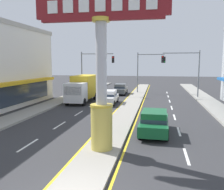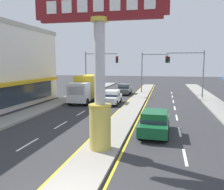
# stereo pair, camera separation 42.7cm
# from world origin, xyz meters

# --- Properties ---
(median_strip) EXTENTS (1.96, 52.00, 0.14)m
(median_strip) POSITION_xyz_m (0.00, 18.00, 0.07)
(median_strip) COLOR gray
(median_strip) RESTS_ON ground
(sidewalk_left) EXTENTS (2.31, 60.00, 0.18)m
(sidewalk_left) POSITION_xyz_m (-8.74, 16.00, 0.09)
(sidewalk_left) COLOR gray
(sidewalk_left) RESTS_ON ground
(sidewalk_right) EXTENTS (2.31, 60.00, 0.18)m
(sidewalk_right) POSITION_xyz_m (8.74, 16.00, 0.09)
(sidewalk_right) COLOR gray
(sidewalk_right) RESTS_ON ground
(lane_markings) EXTENTS (8.70, 52.00, 0.01)m
(lane_markings) POSITION_xyz_m (-0.00, 16.65, 0.00)
(lane_markings) COLOR silver
(lane_markings) RESTS_ON ground
(district_sign) EXTENTS (6.68, 1.17, 7.90)m
(district_sign) POSITION_xyz_m (0.00, 4.68, 4.23)
(district_sign) COLOR gold
(district_sign) RESTS_ON median_strip
(traffic_light_left_side) EXTENTS (4.86, 0.46, 6.20)m
(traffic_light_left_side) POSITION_xyz_m (-6.22, 25.96, 4.25)
(traffic_light_left_side) COLOR slate
(traffic_light_left_side) RESTS_ON ground
(traffic_light_right_side) EXTENTS (4.86, 0.46, 6.20)m
(traffic_light_right_side) POSITION_xyz_m (6.22, 25.35, 4.25)
(traffic_light_right_side) COLOR slate
(traffic_light_right_side) RESTS_ON ground
(traffic_light_median_far) EXTENTS (4.20, 0.46, 6.20)m
(traffic_light_median_far) POSITION_xyz_m (1.24, 29.68, 4.19)
(traffic_light_median_far) COLOR slate
(traffic_light_median_far) RESTS_ON ground
(sedan_near_right_lane) EXTENTS (1.90, 4.33, 1.53)m
(sedan_near_right_lane) POSITION_xyz_m (-2.63, 19.16, 0.79)
(sedan_near_right_lane) COLOR white
(sedan_near_right_lane) RESTS_ON ground
(box_truck_near_left_lane) EXTENTS (2.29, 6.91, 3.12)m
(box_truck_near_left_lane) POSITION_xyz_m (-5.93, 20.13, 1.69)
(box_truck_near_left_lane) COLOR white
(box_truck_near_left_lane) RESTS_ON ground
(sedan_mid_left_lane) EXTENTS (1.93, 4.35, 1.53)m
(sedan_mid_left_lane) POSITION_xyz_m (2.63, 8.38, 0.79)
(sedan_mid_left_lane) COLOR #14562D
(sedan_mid_left_lane) RESTS_ON ground
(sedan_far_left_oncoming) EXTENTS (1.93, 4.35, 1.53)m
(sedan_far_left_oncoming) POSITION_xyz_m (-2.63, 27.86, 0.79)
(sedan_far_left_oncoming) COLOR #4C5156
(sedan_far_left_oncoming) RESTS_ON ground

